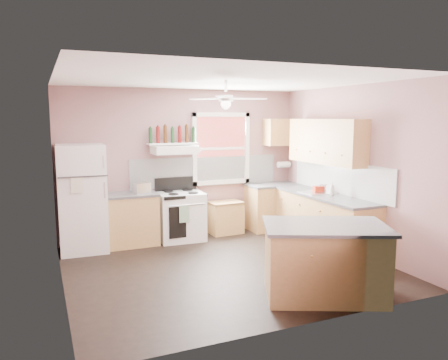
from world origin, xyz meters
name	(u,v)px	position (x,y,z in m)	size (l,w,h in m)	color
floor	(226,267)	(0.00, 0.00, 0.00)	(4.50, 4.50, 0.00)	black
ceiling	(226,80)	(0.00, 0.00, 2.70)	(4.50, 4.50, 0.00)	white
wall_back	(183,163)	(0.00, 2.02, 1.35)	(4.50, 0.05, 2.70)	#8C6363
wall_right	(353,169)	(2.27, 0.00, 1.35)	(0.05, 4.00, 2.70)	#8C6363
wall_left	(56,186)	(-2.27, 0.00, 1.35)	(0.05, 4.00, 2.70)	#8C6363
backsplash_back	(206,171)	(0.45, 1.99, 1.18)	(2.90, 0.03, 0.55)	white
backsplash_right	(339,177)	(2.23, 0.30, 1.18)	(0.03, 2.60, 0.55)	white
window_view	(221,149)	(0.75, 1.98, 1.60)	(1.00, 0.02, 1.20)	maroon
window_frame	(221,149)	(0.75, 1.96, 1.60)	(1.16, 0.07, 1.36)	white
refrigerator	(82,198)	(-1.84, 1.66, 0.88)	(0.74, 0.72, 1.76)	white
base_cabinet_left	(130,220)	(-1.06, 1.70, 0.43)	(0.90, 0.60, 0.86)	#A78345
counter_left	(129,195)	(-1.06, 1.70, 0.88)	(0.92, 0.62, 0.04)	#47474A
toaster	(142,188)	(-0.86, 1.63, 0.99)	(0.28, 0.16, 0.18)	silver
stove	(181,216)	(-0.16, 1.65, 0.43)	(0.78, 0.64, 0.86)	white
range_hood	(175,150)	(-0.23, 1.75, 1.62)	(0.78, 0.50, 0.14)	white
bottle_shelf	(173,144)	(-0.23, 1.87, 1.72)	(0.90, 0.26, 0.03)	white
cart	(226,217)	(0.75, 1.75, 0.30)	(0.61, 0.41, 0.61)	#A78345
base_cabinet_corner	(273,207)	(1.75, 1.70, 0.43)	(1.00, 0.60, 0.86)	#A78345
base_cabinet_right	(324,222)	(1.95, 0.30, 0.43)	(0.60, 2.20, 0.86)	#A78345
counter_corner	(273,185)	(1.75, 1.70, 0.88)	(1.02, 0.62, 0.04)	#47474A
counter_right	(324,196)	(1.94, 0.30, 0.88)	(0.62, 2.22, 0.04)	#47474A
sink	(317,193)	(1.94, 0.50, 0.90)	(0.55, 0.45, 0.03)	silver
faucet	(325,188)	(2.10, 0.50, 0.97)	(0.03, 0.03, 0.14)	silver
upper_cabinet_right	(326,141)	(2.08, 0.50, 1.78)	(0.33, 1.80, 0.76)	#A78345
upper_cabinet_corner	(280,132)	(1.95, 1.83, 1.90)	(0.60, 0.33, 0.52)	#A78345
paper_towel	(284,165)	(2.07, 1.86, 1.25)	(0.12, 0.12, 0.26)	white
island	(324,262)	(0.69, -1.45, 0.43)	(1.39, 0.88, 0.86)	#A78345
island_top	(326,226)	(0.69, -1.45, 0.88)	(1.47, 0.96, 0.04)	#47474A
ceiling_fan_hub	(226,98)	(0.00, 0.00, 2.45)	(0.20, 0.20, 0.08)	white
soap_bottle	(332,189)	(2.00, 0.18, 1.01)	(0.08, 0.09, 0.22)	silver
red_caddy	(319,189)	(2.02, 0.58, 0.95)	(0.18, 0.12, 0.10)	#B8260F
wine_bottles	(173,135)	(-0.23, 1.87, 1.88)	(0.86, 0.06, 0.31)	#143819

